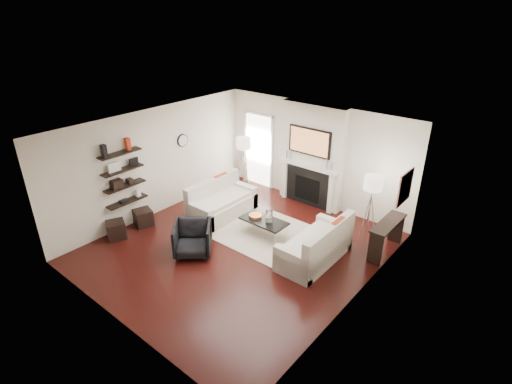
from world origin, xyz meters
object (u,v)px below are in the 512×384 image
Objects in this scene: loveseat_right_base at (314,251)px; armchair at (192,237)px; lamp_left_shade at (244,143)px; ottoman_near at (143,217)px; lamp_right_shade at (373,183)px; coffee_table at (264,221)px; loveseat_left_base at (223,208)px.

armchair is (-2.15, -1.47, 0.19)m from loveseat_right_base.
lamp_left_shade is at bearing 69.88° from armchair.
lamp_left_shade reaches higher than armchair.
ottoman_near is (-1.85, 0.05, -0.20)m from armchair.
lamp_right_shade is at bearing 69.23° from loveseat_right_base.
loveseat_right_base is at bearing -110.77° from lamp_right_shade.
loveseat_right_base is 1.93m from lamp_right_shade.
lamp_right_shade is (1.93, 1.33, 1.05)m from coffee_table.
lamp_left_shade is at bearing 141.60° from coffee_table.
lamp_left_shade is (-1.23, 3.09, 1.05)m from armchair.
loveseat_left_base is 4.50× the size of ottoman_near.
loveseat_left_base and loveseat_right_base have the same top height.
coffee_table is at bearing -4.24° from loveseat_left_base.
lamp_right_shade is at bearing -3.43° from lamp_left_shade.
coffee_table is 2.75× the size of ottoman_near.
lamp_right_shade is (2.67, 2.85, 1.05)m from armchair.
loveseat_right_base is 1.42m from coffee_table.
ottoman_near is at bearing -148.23° from lamp_right_shade.
lamp_left_shade is (-1.97, 1.56, 1.05)m from coffee_table.
armchair is at bearing -67.29° from loveseat_left_base.
coffee_table is 2.98m from ottoman_near.
armchair reaches higher than loveseat_right_base.
ottoman_near is (-3.99, -1.41, -0.01)m from loveseat_right_base.
loveseat_left_base is at bearing 176.68° from loveseat_right_base.
armchair is (-0.74, -1.53, -0.00)m from coffee_table.
coffee_table is at bearing -145.53° from lamp_right_shade.
loveseat_right_base is at bearing -3.32° from loveseat_left_base.
loveseat_left_base is at bearing 175.76° from coffee_table.
loveseat_left_base is 1.64× the size of coffee_table.
ottoman_near is at bearing -150.35° from coffee_table.
lamp_right_shade reaches higher than loveseat_left_base.
lamp_right_shade is (3.36, 1.22, 1.24)m from loveseat_left_base.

